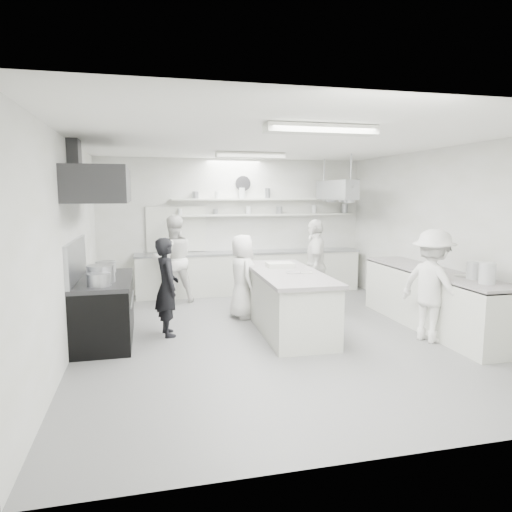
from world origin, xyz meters
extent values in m
cube|color=gray|center=(0.00, 0.00, -0.01)|extent=(6.00, 7.00, 0.02)
cube|color=white|center=(0.00, 0.00, 3.01)|extent=(6.00, 7.00, 0.02)
cube|color=white|center=(0.00, 3.50, 1.50)|extent=(6.00, 0.04, 3.00)
cube|color=white|center=(0.00, -3.50, 1.50)|extent=(6.00, 0.04, 3.00)
cube|color=white|center=(-3.00, 0.00, 1.50)|extent=(0.04, 7.00, 3.00)
cube|color=white|center=(3.00, 0.00, 1.50)|extent=(0.04, 7.00, 3.00)
cube|color=black|center=(-2.60, 0.40, 0.45)|extent=(0.80, 1.80, 0.90)
cube|color=#302F32|center=(-2.60, 0.40, 2.35)|extent=(0.85, 2.00, 0.50)
cube|color=silver|center=(0.30, 3.20, 0.46)|extent=(5.00, 0.60, 0.92)
cube|color=silver|center=(0.70, 3.37, 1.75)|extent=(4.20, 0.26, 0.04)
cube|color=silver|center=(0.70, 3.37, 2.10)|extent=(4.20, 0.26, 0.04)
cube|color=black|center=(-1.30, 3.48, 1.45)|extent=(1.30, 0.04, 1.00)
cylinder|color=white|center=(0.20, 3.46, 2.45)|extent=(0.32, 0.05, 0.32)
cube|color=silver|center=(2.65, -0.20, 0.47)|extent=(0.74, 3.30, 0.94)
cube|color=#A1A4AA|center=(2.00, 2.40, 2.30)|extent=(0.30, 1.60, 0.40)
cube|color=silver|center=(0.00, -1.80, 2.94)|extent=(1.30, 0.25, 0.10)
cube|color=silver|center=(0.00, 1.80, 2.94)|extent=(1.30, 0.25, 0.10)
cube|color=silver|center=(0.27, 0.26, 0.46)|extent=(1.00, 2.53, 0.93)
cylinder|color=#A1A4AA|center=(-2.60, 0.09, 1.06)|extent=(0.40, 0.40, 0.30)
imported|color=black|center=(-1.66, 0.43, 0.78)|extent=(0.46, 0.62, 1.55)
imported|color=white|center=(-1.42, 2.67, 0.89)|extent=(0.97, 0.82, 1.78)
imported|color=white|center=(-0.29, 1.19, 0.75)|extent=(0.56, 0.79, 1.51)
imported|color=white|center=(1.17, 1.39, 0.87)|extent=(0.77, 1.11, 1.75)
imported|color=white|center=(2.22, -0.79, 0.85)|extent=(0.96, 1.25, 1.70)
imported|color=#A1A4AA|center=(0.32, 0.11, 0.95)|extent=(0.25, 0.25, 0.06)
imported|color=silver|center=(0.51, 0.06, 0.96)|extent=(0.25, 0.25, 0.06)
imported|color=silver|center=(2.72, -0.79, 0.97)|extent=(0.22, 0.22, 0.05)
camera|label=1|loc=(-1.95, -6.79, 2.23)|focal=32.35mm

